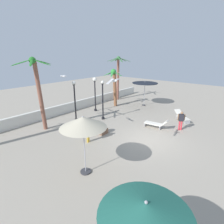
% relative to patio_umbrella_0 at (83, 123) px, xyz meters
% --- Properties ---
extents(ground_plane, '(56.00, 56.00, 0.00)m').
position_rel_patio_umbrella_0_xyz_m(ground_plane, '(5.28, -0.74, -2.76)').
color(ground_plane, '#9E9384').
extents(boundary_wall, '(25.20, 0.30, 0.96)m').
position_rel_patio_umbrella_0_xyz_m(boundary_wall, '(5.28, 8.84, -2.28)').
color(boundary_wall, silver).
rests_on(boundary_wall, ground_plane).
extents(patio_umbrella_0, '(2.27, 2.27, 3.09)m').
position_rel_patio_umbrella_0_xyz_m(patio_umbrella_0, '(0.00, 0.00, 0.00)').
color(patio_umbrella_0, '#333338').
rests_on(patio_umbrella_0, ground_plane).
extents(patio_umbrella_1, '(2.87, 2.87, 2.81)m').
position_rel_patio_umbrella_0_xyz_m(patio_umbrella_1, '(12.86, 4.04, -0.20)').
color(patio_umbrella_1, '#333338').
rests_on(patio_umbrella_1, ground_plane).
extents(patio_umbrella_2, '(2.20, 2.20, 2.80)m').
position_rel_patio_umbrella_0_xyz_m(patio_umbrella_2, '(-2.28, -4.64, -0.21)').
color(patio_umbrella_2, '#333338').
rests_on(patio_umbrella_2, ground_plane).
extents(palm_tree_1, '(3.11, 2.84, 5.52)m').
position_rel_patio_umbrella_0_xyz_m(palm_tree_1, '(13.23, 8.22, 0.67)').
color(palm_tree_1, brown).
rests_on(palm_tree_1, ground_plane).
extents(palm_tree_2, '(2.97, 2.63, 5.65)m').
position_rel_patio_umbrella_0_xyz_m(palm_tree_2, '(1.51, 6.69, 0.75)').
color(palm_tree_2, brown).
rests_on(palm_tree_2, ground_plane).
extents(palm_tree_3, '(2.17, 2.24, 4.26)m').
position_rel_patio_umbrella_0_xyz_m(palm_tree_3, '(10.43, 6.56, -0.13)').
color(palm_tree_3, brown).
rests_on(palm_tree_3, ground_plane).
extents(lamp_post_0, '(0.32, 0.32, 3.63)m').
position_rel_patio_umbrella_0_xyz_m(lamp_post_0, '(4.47, 6.18, -0.69)').
color(lamp_post_0, black).
rests_on(lamp_post_0, ground_plane).
extents(lamp_post_1, '(0.29, 0.29, 3.60)m').
position_rel_patio_umbrella_0_xyz_m(lamp_post_1, '(6.37, 4.62, -0.83)').
color(lamp_post_1, black).
rests_on(lamp_post_1, ground_plane).
extents(lamp_post_2, '(0.41, 0.41, 3.56)m').
position_rel_patio_umbrella_0_xyz_m(lamp_post_2, '(7.73, 6.94, -0.41)').
color(lamp_post_2, black).
rests_on(lamp_post_2, ground_plane).
extents(lounge_chair_0, '(0.80, 1.94, 0.84)m').
position_rel_patio_umbrella_0_xyz_m(lounge_chair_0, '(7.60, -0.14, -2.37)').
color(lounge_chair_0, '#B7B7BC').
rests_on(lounge_chair_0, ground_plane).
extents(lounge_chair_1, '(1.58, 1.79, 0.82)m').
position_rel_patio_umbrella_0_xyz_m(lounge_chair_1, '(10.72, -1.15, -2.36)').
color(lounge_chair_1, '#B7B7BC').
rests_on(lounge_chair_1, ground_plane).
extents(guest_0, '(0.53, 0.35, 1.74)m').
position_rel_patio_umbrella_0_xyz_m(guest_0, '(2.38, 2.36, -1.70)').
color(guest_0, gold).
rests_on(guest_0, ground_plane).
extents(guest_1, '(0.39, 0.50, 1.55)m').
position_rel_patio_umbrella_0_xyz_m(guest_1, '(8.50, -1.81, -1.83)').
color(guest_1, '#D8333F').
rests_on(guest_1, ground_plane).
extents(seagull_0, '(0.59, 1.07, 0.14)m').
position_rel_patio_umbrella_0_xyz_m(seagull_0, '(1.93, 3.95, 1.68)').
color(seagull_0, white).
extents(seagull_1, '(1.00, 0.71, 0.14)m').
position_rel_patio_umbrella_0_xyz_m(seagull_1, '(13.24, 8.17, 0.79)').
color(seagull_1, white).
extents(seagull_2, '(1.18, 0.40, 0.20)m').
position_rel_patio_umbrella_0_xyz_m(seagull_2, '(1.72, -0.44, 1.81)').
color(seagull_2, white).
extents(planter, '(0.70, 0.70, 0.85)m').
position_rel_patio_umbrella_0_xyz_m(planter, '(4.03, 2.59, -2.38)').
color(planter, brown).
rests_on(planter, ground_plane).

